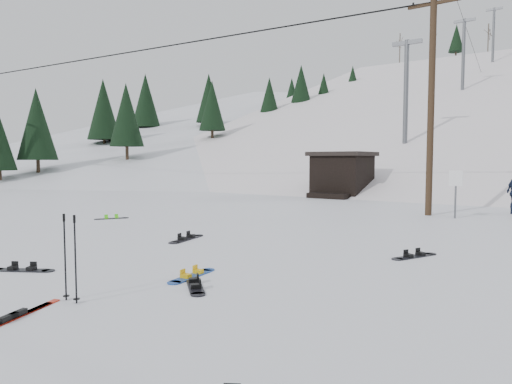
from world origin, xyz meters
The scene contains 18 objects.
ground centered at (0.00, 0.00, 0.00)m, with size 200.00×200.00×0.00m, color white.
ski_slope centered at (0.00, 55.00, -12.00)m, with size 60.00×75.00×45.00m, color white.
ridge_left centered at (-36.00, 48.00, -11.00)m, with size 34.00×85.00×38.00m, color white.
treeline_left centered at (-34.00, 40.00, 0.00)m, with size 20.00×64.00×10.00m, color black, non-canonical shape.
utility_pole centered at (2.00, 14.00, 4.68)m, with size 2.00×0.26×9.00m.
trail_sign centered at (3.10, 13.58, 1.27)m, with size 0.50×0.09×1.85m.
lift_hut centered at (-5.00, 20.94, 1.36)m, with size 3.40×4.10×2.75m.
lift_tower_near centered at (-4.00, 30.00, 7.86)m, with size 2.20×0.36×8.00m.
lift_tower_mid centered at (-4.00, 50.00, 14.36)m, with size 2.20×0.36×8.00m.
lift_tower_far centered at (-4.00, 70.00, 20.86)m, with size 2.20×0.36×8.00m.
hero_snowboard centered at (0.94, 1.26, 0.02)m, with size 0.39×1.35×0.09m.
hero_skis centered at (0.53, -1.94, 0.03)m, with size 0.72×1.73×0.09m.
ski_poles centered at (0.46, -0.99, 0.71)m, with size 0.38×0.10×1.39m.
board_scatter_a centered at (-2.19, -0.40, 0.02)m, with size 1.21×0.81×0.10m.
board_scatter_b centered at (-2.04, 4.19, 0.03)m, with size 0.57×1.56×0.11m.
board_scatter_c centered at (-7.57, 5.83, 0.02)m, with size 0.76×1.14×0.09m.
board_scatter_d centered at (1.45, 0.79, 0.02)m, with size 1.07×0.98×0.09m.
board_scatter_f centered at (3.91, 5.54, 0.03)m, with size 0.72×1.29×0.10m.
Camera 1 is at (6.93, -5.07, 2.24)m, focal length 32.00 mm.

